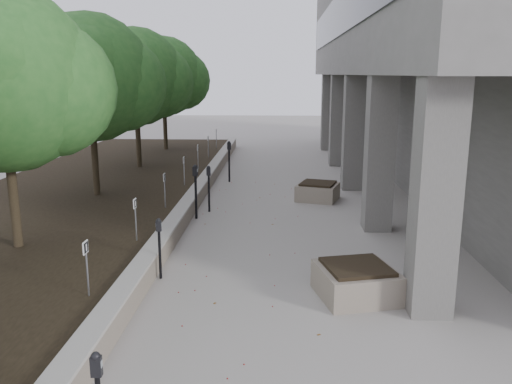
% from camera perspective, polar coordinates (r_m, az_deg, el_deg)
% --- Properties ---
extents(ground, '(90.00, 90.00, 0.00)m').
position_cam_1_polar(ground, '(8.61, -3.29, -15.23)').
color(ground, gray).
rests_on(ground, ground).
extents(retaining_wall, '(0.39, 26.00, 0.50)m').
position_cam_1_polar(retaining_wall, '(17.20, -6.32, -0.08)').
color(retaining_wall, gray).
rests_on(retaining_wall, ground).
extents(planting_bed, '(7.00, 26.00, 0.40)m').
position_cam_1_polar(planting_bed, '(18.14, -17.86, -0.12)').
color(planting_bed, black).
rests_on(planting_bed, ground).
extents(crabapple_tree_2, '(4.60, 4.00, 5.44)m').
position_cam_1_polar(crabapple_tree_2, '(12.00, -25.55, 7.12)').
color(crabapple_tree_2, '#255A22').
rests_on(crabapple_tree_2, planting_bed).
extents(crabapple_tree_3, '(4.60, 4.00, 5.44)m').
position_cam_1_polar(crabapple_tree_3, '(16.57, -17.45, 8.97)').
color(crabapple_tree_3, '#255A22').
rests_on(crabapple_tree_3, planting_bed).
extents(crabapple_tree_4, '(4.60, 4.00, 5.44)m').
position_cam_1_polar(crabapple_tree_4, '(21.34, -12.87, 9.94)').
color(crabapple_tree_4, '#255A22').
rests_on(crabapple_tree_4, planting_bed).
extents(crabapple_tree_5, '(4.60, 4.00, 5.44)m').
position_cam_1_polar(crabapple_tree_5, '(26.19, -9.97, 10.52)').
color(crabapple_tree_5, '#255A22').
rests_on(crabapple_tree_5, planting_bed).
extents(parking_sign_2, '(0.04, 0.22, 0.96)m').
position_cam_1_polar(parking_sign_2, '(9.22, -17.87, -7.93)').
color(parking_sign_2, black).
rests_on(parking_sign_2, planting_bed).
extents(parking_sign_3, '(0.04, 0.22, 0.96)m').
position_cam_1_polar(parking_sign_3, '(11.93, -12.93, -2.95)').
color(parking_sign_3, black).
rests_on(parking_sign_3, planting_bed).
extents(parking_sign_4, '(0.04, 0.22, 0.96)m').
position_cam_1_polar(parking_sign_4, '(14.76, -9.87, 0.17)').
color(parking_sign_4, black).
rests_on(parking_sign_4, planting_bed).
extents(parking_sign_5, '(0.04, 0.22, 0.96)m').
position_cam_1_polar(parking_sign_5, '(17.64, -7.81, 2.28)').
color(parking_sign_5, black).
rests_on(parking_sign_5, planting_bed).
extents(parking_sign_6, '(0.04, 0.22, 0.96)m').
position_cam_1_polar(parking_sign_6, '(20.56, -6.32, 3.80)').
color(parking_sign_6, black).
rests_on(parking_sign_6, planting_bed).
extents(parking_sign_7, '(0.04, 0.22, 0.96)m').
position_cam_1_polar(parking_sign_7, '(23.49, -5.20, 4.93)').
color(parking_sign_7, black).
rests_on(parking_sign_7, planting_bed).
extents(parking_sign_8, '(0.04, 0.22, 0.96)m').
position_cam_1_polar(parking_sign_8, '(26.45, -4.33, 5.81)').
color(parking_sign_8, black).
rests_on(parking_sign_8, planting_bed).
extents(parking_meter_2, '(0.13, 0.10, 1.26)m').
position_cam_1_polar(parking_meter_2, '(10.69, -10.42, -6.07)').
color(parking_meter_2, black).
rests_on(parking_meter_2, ground).
extents(parking_meter_3, '(0.18, 0.15, 1.56)m').
position_cam_1_polar(parking_meter_3, '(14.91, -6.55, 0.02)').
color(parking_meter_3, black).
rests_on(parking_meter_3, ground).
extents(parking_meter_4, '(0.14, 0.10, 1.39)m').
position_cam_1_polar(parking_meter_4, '(15.64, -5.14, 0.34)').
color(parking_meter_4, black).
rests_on(parking_meter_4, ground).
extents(parking_meter_5, '(0.18, 0.16, 1.57)m').
position_cam_1_polar(parking_meter_5, '(19.95, -2.93, 3.32)').
color(parking_meter_5, black).
rests_on(parking_meter_5, ground).
extents(planter_front, '(1.62, 1.62, 0.62)m').
position_cam_1_polar(planter_front, '(9.96, 10.82, -9.46)').
color(planter_front, gray).
rests_on(planter_front, ground).
extents(planter_back, '(1.56, 1.56, 0.58)m').
position_cam_1_polar(planter_back, '(17.28, 6.72, 0.11)').
color(planter_back, gray).
rests_on(planter_back, ground).
extents(berry_scatter, '(3.30, 14.10, 0.02)m').
position_cam_1_polar(berry_scatter, '(13.22, -1.52, -5.00)').
color(berry_scatter, '#920B0A').
rests_on(berry_scatter, ground).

